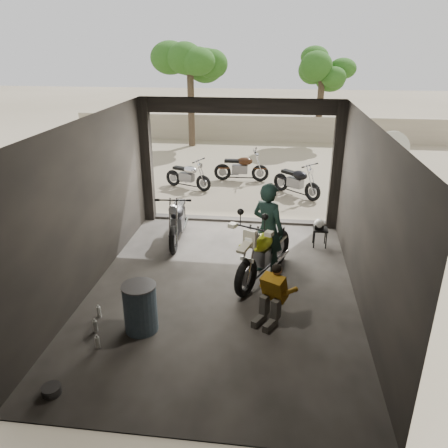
% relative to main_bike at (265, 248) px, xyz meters
% --- Properties ---
extents(ground, '(80.00, 80.00, 0.00)m').
position_rel_main_bike_xyz_m(ground, '(-0.77, -0.55, -0.67)').
color(ground, '#7A6D56').
rests_on(ground, ground).
extents(garage, '(7.00, 7.13, 3.20)m').
position_rel_main_bike_xyz_m(garage, '(-0.77, 0.00, 0.60)').
color(garage, '#2D2B28').
rests_on(garage, ground).
extents(boundary_wall, '(18.00, 0.30, 1.20)m').
position_rel_main_bike_xyz_m(boundary_wall, '(-0.77, 13.45, -0.07)').
color(boundary_wall, gray).
rests_on(boundary_wall, ground).
extents(tree_left, '(2.20, 2.20, 5.60)m').
position_rel_main_bike_xyz_m(tree_left, '(-3.77, 11.95, 3.31)').
color(tree_left, '#382B1E').
rests_on(tree_left, ground).
extents(tree_right, '(2.20, 2.20, 5.00)m').
position_rel_main_bike_xyz_m(tree_right, '(2.03, 13.45, 2.88)').
color(tree_right, '#382B1E').
rests_on(tree_right, ground).
extents(main_bike, '(1.59, 2.19, 1.35)m').
position_rel_main_bike_xyz_m(main_bike, '(0.00, 0.00, 0.00)').
color(main_bike, beige).
rests_on(main_bike, ground).
extents(left_bike, '(0.90, 1.87, 1.23)m').
position_rel_main_bike_xyz_m(left_bike, '(-2.12, 1.60, -0.06)').
color(left_bike, black).
rests_on(left_bike, ground).
extents(outside_bike_a, '(1.62, 1.15, 1.01)m').
position_rel_main_bike_xyz_m(outside_bike_a, '(-2.68, 5.59, -0.17)').
color(outside_bike_a, black).
rests_on(outside_bike_a, ground).
extents(outside_bike_b, '(1.64, 0.69, 1.10)m').
position_rel_main_bike_xyz_m(outside_bike_b, '(-1.03, 6.65, -0.12)').
color(outside_bike_b, '#371C0D').
rests_on(outside_bike_b, ground).
extents(outside_bike_c, '(1.63, 1.58, 1.09)m').
position_rel_main_bike_xyz_m(outside_bike_c, '(0.79, 5.29, -0.13)').
color(outside_bike_c, black).
rests_on(outside_bike_c, ground).
extents(rider, '(0.85, 0.78, 1.95)m').
position_rel_main_bike_xyz_m(rider, '(0.05, 0.22, 0.30)').
color(rider, black).
rests_on(rider, ground).
extents(mechanic, '(0.78, 0.86, 1.01)m').
position_rel_main_bike_xyz_m(mechanic, '(0.16, -1.51, -0.17)').
color(mechanic, '#AF7A17').
rests_on(mechanic, ground).
extents(stool, '(0.33, 0.33, 0.46)m').
position_rel_main_bike_xyz_m(stool, '(1.23, 1.64, -0.29)').
color(stool, black).
rests_on(stool, ground).
extents(helmet, '(0.30, 0.31, 0.23)m').
position_rel_main_bike_xyz_m(helmet, '(1.19, 1.65, -0.10)').
color(helmet, silver).
rests_on(helmet, stool).
extents(oil_drum, '(0.59, 0.59, 0.84)m').
position_rel_main_bike_xyz_m(oil_drum, '(-1.93, -2.00, -0.25)').
color(oil_drum, '#394E61').
rests_on(oil_drum, ground).
extents(sign_post, '(0.84, 0.08, 2.52)m').
position_rel_main_bike_xyz_m(sign_post, '(2.82, 2.78, 1.04)').
color(sign_post, black).
rests_on(sign_post, ground).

